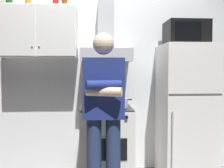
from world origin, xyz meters
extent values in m
cube|color=white|center=(0.00, 0.60, 1.35)|extent=(4.80, 0.10, 2.70)
cube|color=white|center=(-0.85, 0.38, 1.75)|extent=(0.90, 0.34, 0.60)
cube|color=white|center=(-1.07, 0.20, 1.75)|extent=(0.43, 0.01, 0.58)
cube|color=white|center=(-0.62, 0.20, 1.75)|extent=(0.43, 0.01, 0.58)
sphere|color=#B2B2B7|center=(-0.89, 0.19, 1.57)|extent=(0.02, 0.02, 0.02)
sphere|color=#B2B2B7|center=(-0.81, 0.19, 1.57)|extent=(0.02, 0.02, 0.02)
cube|color=white|center=(-0.05, 0.25, 0.42)|extent=(0.60, 0.60, 0.85)
cube|color=black|center=(-0.05, 0.25, 0.86)|extent=(0.59, 0.59, 0.01)
cube|color=black|center=(-0.05, -0.05, 0.45)|extent=(0.42, 0.01, 0.24)
cylinder|color=black|center=(-0.18, 0.13, 0.87)|extent=(0.16, 0.16, 0.01)
cylinder|color=black|center=(0.08, 0.13, 0.87)|extent=(0.16, 0.16, 0.01)
cylinder|color=black|center=(-0.18, 0.37, 0.87)|extent=(0.16, 0.16, 0.01)
cylinder|color=black|center=(0.08, 0.37, 0.87)|extent=(0.16, 0.16, 0.01)
cylinder|color=black|center=(-0.25, -0.06, 0.80)|extent=(0.04, 0.02, 0.04)
cylinder|color=black|center=(-0.12, -0.06, 0.80)|extent=(0.04, 0.02, 0.04)
cylinder|color=black|center=(0.02, -0.06, 0.80)|extent=(0.04, 0.02, 0.04)
cylinder|color=black|center=(0.15, -0.06, 0.80)|extent=(0.04, 0.02, 0.04)
cube|color=#B7BABF|center=(-0.05, 0.33, 1.47)|extent=(0.60, 0.44, 0.15)
cube|color=#B7BABF|center=(-0.05, 0.47, 1.85)|extent=(0.20, 0.16, 0.60)
cube|color=white|center=(0.90, 0.25, 0.80)|extent=(0.60, 0.60, 1.60)
cube|color=#4C4C4C|center=(0.90, -0.05, 1.04)|extent=(0.59, 0.01, 0.01)
cylinder|color=silver|center=(0.65, -0.06, 0.56)|extent=(0.02, 0.02, 0.60)
cube|color=black|center=(0.90, 0.27, 1.74)|extent=(0.48, 0.36, 0.28)
cube|color=black|center=(0.86, 0.09, 1.74)|extent=(0.30, 0.01, 0.20)
cylinder|color=navy|center=(-0.19, -0.35, 0.42)|extent=(0.14, 0.14, 0.85)
cylinder|color=navy|center=(-0.01, -0.35, 0.42)|extent=(0.14, 0.14, 0.85)
cube|color=navy|center=(-0.10, -0.35, 1.13)|extent=(0.38, 0.20, 0.56)
cylinder|color=navy|center=(-0.10, -0.49, 1.17)|extent=(0.33, 0.17, 0.08)
cylinder|color=beige|center=(-0.10, -0.49, 1.11)|extent=(0.33, 0.17, 0.08)
sphere|color=beige|center=(-0.10, -0.35, 1.54)|extent=(0.20, 0.20, 0.20)
cylinder|color=#B7BABF|center=(0.08, 0.13, 0.93)|extent=(0.21, 0.21, 0.11)
cylinder|color=black|center=(-0.05, 0.13, 0.97)|extent=(0.05, 0.01, 0.01)
cylinder|color=black|center=(0.21, 0.13, 0.97)|extent=(0.05, 0.01, 0.01)
camera|label=1|loc=(-0.16, -2.63, 1.29)|focal=39.35mm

